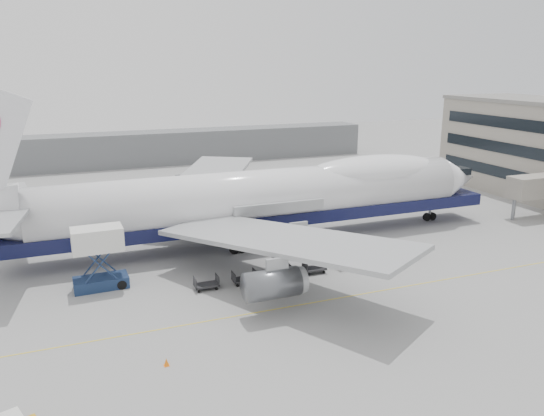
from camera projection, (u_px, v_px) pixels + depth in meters
name	position (u px, v px, depth m)	size (l,w,h in m)	color
ground	(301.00, 277.00, 54.15)	(260.00, 260.00, 0.00)	gray
apron_line	(328.00, 300.00, 48.76)	(60.00, 0.15, 0.01)	gold
hangar	(123.00, 150.00, 112.64)	(110.00, 8.00, 7.00)	slate
airliner	(266.00, 196.00, 63.69)	(67.00, 55.30, 19.98)	white
catering_truck	(99.00, 254.00, 50.54)	(5.16, 3.67, 6.12)	#1A2C4E
traffic_cone	(166.00, 362.00, 38.05)	(0.40, 0.40, 0.58)	orange
dolly_0	(206.00, 284.00, 50.96)	(2.30, 1.35, 1.30)	#2D2D30
dolly_1	(244.00, 278.00, 52.31)	(2.30, 1.35, 1.30)	#2D2D30
dolly_2	(280.00, 273.00, 53.66)	(2.30, 1.35, 1.30)	#2D2D30
dolly_3	(314.00, 268.00, 55.01)	(2.30, 1.35, 1.30)	#2D2D30
dolly_4	(347.00, 263.00, 56.36)	(2.30, 1.35, 1.30)	#2D2D30
dolly_5	(378.00, 258.00, 57.71)	(2.30, 1.35, 1.30)	#2D2D30
dolly_6	(408.00, 254.00, 59.06)	(2.30, 1.35, 1.30)	#2D2D30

